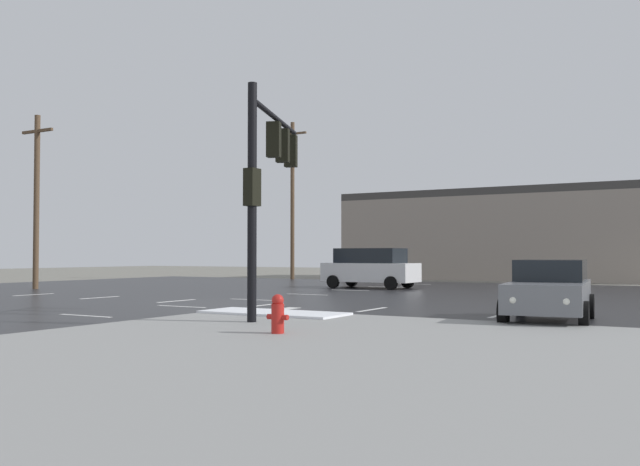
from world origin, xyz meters
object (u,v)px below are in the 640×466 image
object	(u,v)px
traffic_signal_mast	(269,165)
utility_pole_distant	(292,197)
fire_hydrant	(278,314)
suv_white	(370,267)
utility_pole_far	(37,198)
sedan_grey	(550,289)

from	to	relation	value
traffic_signal_mast	utility_pole_distant	size ratio (longest dim) A/B	0.52
fire_hydrant	suv_white	xyz separation A→B (m)	(-7.80, 20.29, 0.55)
traffic_signal_mast	utility_pole_far	size ratio (longest dim) A/B	0.65
utility_pole_far	utility_pole_distant	xyz separation A→B (m)	(3.76, 18.03, 1.14)
fire_hydrant	utility_pole_far	world-z (taller)	utility_pole_far
sedan_grey	suv_white	bearing A→B (deg)	-146.01
traffic_signal_mast	fire_hydrant	size ratio (longest dim) A/B	7.20
sedan_grey	utility_pole_distant	world-z (taller)	utility_pole_distant
utility_pole_far	sedan_grey	bearing A→B (deg)	-10.21
suv_white	sedan_grey	world-z (taller)	suv_white
sedan_grey	utility_pole_far	distance (m)	26.60
sedan_grey	utility_pole_far	xyz separation A→B (m)	(-25.92, 4.67, 3.73)
utility_pole_far	suv_white	bearing A→B (deg)	32.66
fire_hydrant	utility_pole_distant	xyz separation A→B (m)	(-18.18, 29.25, 5.18)
fire_hydrant	suv_white	size ratio (longest dim) A/B	0.16
sedan_grey	utility_pole_far	world-z (taller)	utility_pole_far
utility_pole_distant	fire_hydrant	bearing A→B (deg)	-58.14
suv_white	utility_pole_distant	xyz separation A→B (m)	(-10.38, 8.96, 4.63)
traffic_signal_mast	utility_pole_distant	xyz separation A→B (m)	(-15.79, 26.09, 1.64)
suv_white	utility_pole_far	distance (m)	17.16
traffic_signal_mast	fire_hydrant	xyz separation A→B (m)	(2.39, -3.16, -3.54)
suv_white	utility_pole_far	xyz separation A→B (m)	(-14.14, -9.07, 3.49)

